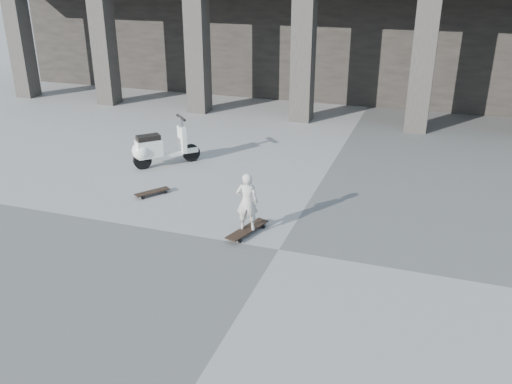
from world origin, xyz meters
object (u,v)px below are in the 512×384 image
(longboard, at_px, (247,230))
(scooter, at_px, (155,149))
(skateboard_spare, at_px, (152,192))
(child, at_px, (247,202))

(longboard, distance_m, scooter, 4.34)
(skateboard_spare, height_order, scooter, scooter)
(scooter, bearing_deg, longboard, -84.20)
(longboard, xyz_separation_m, skateboard_spare, (-2.59, 1.06, -0.01))
(longboard, bearing_deg, scooter, 69.00)
(child, bearing_deg, longboard, 169.46)
(skateboard_spare, bearing_deg, scooter, 61.10)
(longboard, relative_size, scooter, 0.80)
(skateboard_spare, xyz_separation_m, scooter, (-0.79, 1.63, 0.41))
(skateboard_spare, bearing_deg, child, -77.09)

